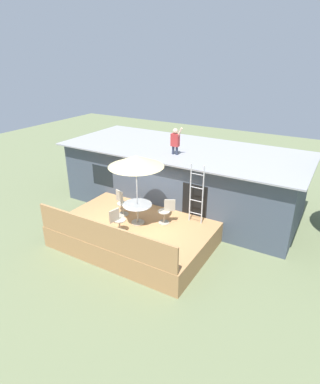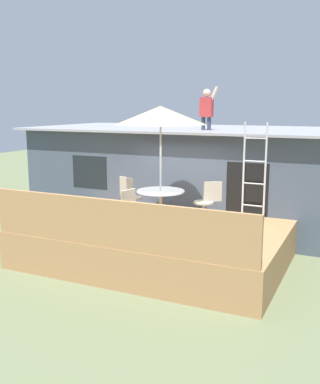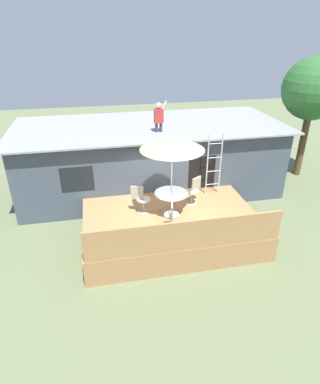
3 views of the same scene
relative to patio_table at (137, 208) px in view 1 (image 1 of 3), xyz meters
name	(u,v)px [view 1 (image 1 of 3)]	position (x,y,z in m)	size (l,w,h in m)	color
ground_plane	(137,241)	(-0.04, -0.03, -1.39)	(40.00, 40.00, 0.00)	#66704C
house	(182,177)	(-0.04, 3.57, -0.02)	(10.50, 4.50, 2.72)	#424C5B
deck	(137,232)	(-0.04, -0.03, -0.99)	(5.45, 3.87, 0.80)	#A87A4C
deck_railing	(102,236)	(-0.04, -1.91, -0.14)	(5.35, 0.08, 0.90)	#A87A4C
patio_table	(137,208)	(0.00, 0.00, 0.00)	(1.04, 1.04, 0.74)	#A59E8C
patio_umbrella	(136,161)	(0.00, 0.00, 1.76)	(1.90, 1.90, 2.54)	silver
step_ladder	(196,194)	(1.77, 1.11, 0.51)	(0.52, 0.04, 2.20)	silver
person_figure	(175,140)	(0.13, 2.57, 1.94)	(0.47, 0.20, 1.11)	#33384C
patio_chair_left	(122,203)	(-0.91, 0.28, -0.13)	(0.61, 0.44, 0.92)	#A59E8C
patio_chair_right	(166,211)	(0.88, 0.52, -0.13)	(0.58, 0.44, 0.92)	#A59E8C
patio_chair_near	(118,221)	(-0.20, -0.91, -0.13)	(0.44, 0.62, 0.92)	#A59E8C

